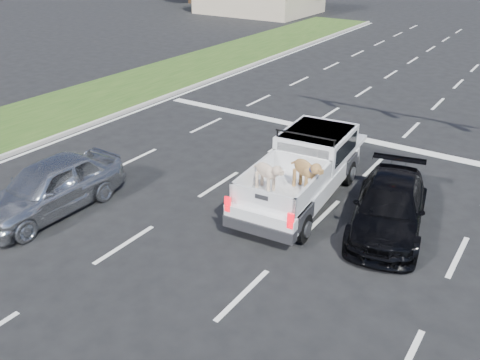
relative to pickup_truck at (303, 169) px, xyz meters
name	(u,v)px	position (x,y,z in m)	size (l,w,h in m)	color
ground	(179,268)	(-0.78, -4.59, -0.92)	(160.00, 160.00, 0.00)	black
road_markings	(308,168)	(-0.78, 1.97, -0.91)	(17.75, 60.00, 0.01)	silver
grass_median_left	(62,110)	(-12.28, 1.41, -0.87)	(5.00, 60.00, 0.10)	#224314
curb_left	(102,120)	(-9.83, 1.41, -0.85)	(0.15, 60.00, 0.14)	#A59F97
pickup_truck	(303,169)	(0.00, 0.00, 0.00)	(2.36, 5.42, 1.98)	black
silver_sedan	(49,187)	(-5.41, -4.45, -0.18)	(1.75, 4.34, 1.48)	#ADAFB4
black_coupe	(389,207)	(2.61, -0.26, -0.30)	(1.74, 4.29, 1.24)	black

